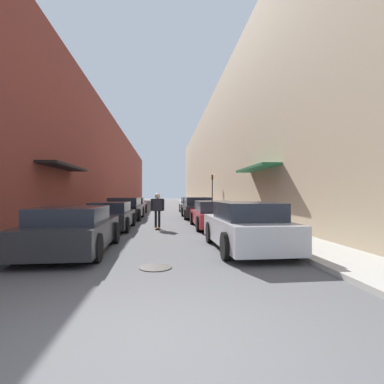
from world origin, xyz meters
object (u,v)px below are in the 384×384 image
(parked_car_left_2, at_px, (125,209))
(traffic_light, at_px, (212,188))
(parked_car_right_3, at_px, (191,205))
(parked_car_left_0, at_px, (73,230))
(parked_car_right_0, at_px, (246,227))
(parked_car_left_3, at_px, (133,206))
(parked_car_right_1, at_px, (213,215))
(parked_car_right_2, at_px, (197,208))
(skateboarder, at_px, (157,207))
(manhole_cover, at_px, (156,268))
(parked_car_left_1, at_px, (111,216))

(parked_car_left_2, relative_size, traffic_light, 1.49)
(parked_car_left_2, distance_m, parked_car_right_3, 7.86)
(parked_car_left_0, distance_m, parked_car_left_2, 10.50)
(parked_car_left_0, xyz_separation_m, parked_car_right_0, (4.79, -0.08, 0.04))
(parked_car_left_3, relative_size, parked_car_right_1, 0.91)
(parked_car_right_2, relative_size, traffic_light, 1.37)
(skateboarder, bearing_deg, parked_car_right_3, 77.44)
(parked_car_left_3, height_order, manhole_cover, parked_car_left_3)
(parked_car_left_3, xyz_separation_m, parked_car_right_3, (4.74, 0.97, -0.01))
(parked_car_left_2, relative_size, parked_car_right_1, 1.00)
(parked_car_left_1, xyz_separation_m, traffic_light, (6.79, 13.67, 1.53))
(parked_car_right_3, xyz_separation_m, skateboarder, (-2.59, -11.61, 0.37))
(parked_car_left_3, distance_m, manhole_cover, 17.91)
(parked_car_left_1, bearing_deg, parked_car_right_2, 52.36)
(parked_car_left_3, bearing_deg, traffic_light, 24.19)
(parked_car_left_3, bearing_deg, parked_car_right_0, -73.29)
(parked_car_left_2, xyz_separation_m, parked_car_right_1, (4.71, -4.97, -0.05))
(parked_car_right_0, bearing_deg, parked_car_right_3, 90.12)
(parked_car_left_0, height_order, parked_car_right_3, parked_car_right_3)
(parked_car_left_3, relative_size, parked_car_right_0, 1.03)
(parked_car_left_3, relative_size, parked_car_right_3, 1.00)
(traffic_light, bearing_deg, manhole_cover, -102.44)
(parked_car_left_3, bearing_deg, parked_car_right_2, -45.59)
(parked_car_right_2, relative_size, parked_car_right_3, 1.01)
(parked_car_right_0, height_order, parked_car_right_1, parked_car_right_0)
(parked_car_left_0, height_order, traffic_light, traffic_light)
(parked_car_right_2, xyz_separation_m, traffic_light, (2.27, 7.80, 1.48))
(parked_car_left_3, relative_size, skateboarder, 2.70)
(parked_car_left_1, xyz_separation_m, parked_car_right_1, (4.67, 0.27, 0.01))
(parked_car_left_0, relative_size, parked_car_right_1, 0.91)
(parked_car_right_1, bearing_deg, manhole_cover, -108.42)
(parked_car_right_2, distance_m, traffic_light, 8.26)
(parked_car_left_2, bearing_deg, traffic_light, 50.99)
(parked_car_left_0, bearing_deg, parked_car_right_1, 49.19)
(parked_car_left_3, distance_m, parked_car_right_0, 16.62)
(parked_car_right_0, bearing_deg, parked_car_left_3, 106.71)
(parked_car_right_1, bearing_deg, parked_car_left_0, -130.81)
(parked_car_right_1, bearing_deg, skateboarder, -172.70)
(skateboarder, xyz_separation_m, traffic_light, (4.72, 13.74, 1.14))
(parked_car_left_0, bearing_deg, parked_car_right_3, 74.20)
(parked_car_right_3, xyz_separation_m, traffic_light, (2.14, 2.13, 1.51))
(parked_car_left_2, relative_size, manhole_cover, 6.85)
(parked_car_right_1, relative_size, skateboarder, 2.96)
(parked_car_left_1, xyz_separation_m, parked_car_left_3, (-0.09, 10.58, 0.03))
(skateboarder, bearing_deg, parked_car_right_0, -63.58)
(parked_car_right_0, xyz_separation_m, manhole_cover, (-2.50, -1.84, -0.65))
(parked_car_right_0, xyz_separation_m, parked_car_right_2, (-0.16, 11.21, -0.00))
(parked_car_left_1, bearing_deg, parked_car_left_2, 90.41)
(parked_car_left_0, xyz_separation_m, traffic_light, (6.89, 18.93, 1.52))
(parked_car_left_2, bearing_deg, parked_car_left_3, 90.57)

